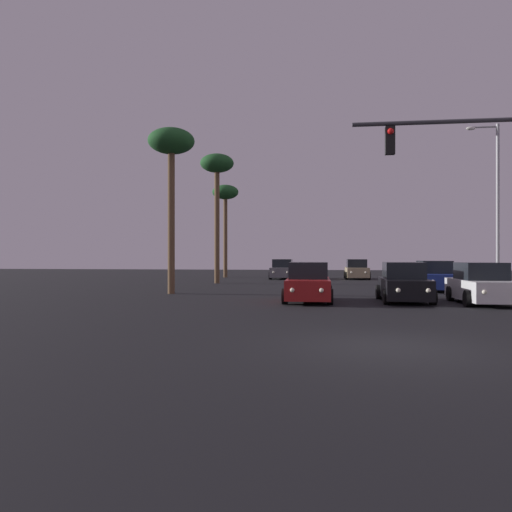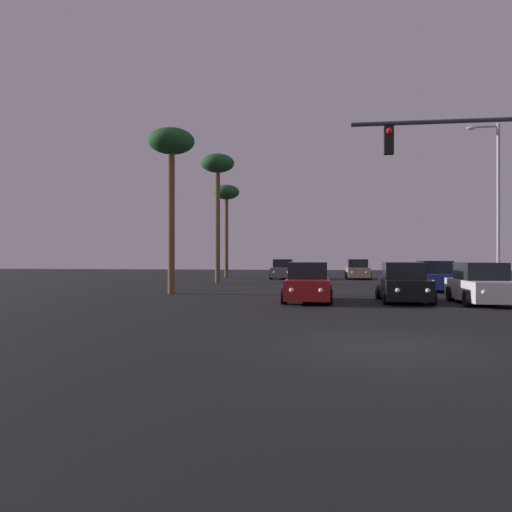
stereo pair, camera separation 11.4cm
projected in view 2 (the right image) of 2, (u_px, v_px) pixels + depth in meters
ground_plane at (387, 347)px, 10.64m from camera, size 120.00×120.00×0.00m
car_tan at (358, 270)px, 42.28m from camera, size 2.04×4.32×1.68m
car_white at (481, 285)px, 20.16m from camera, size 2.04×4.33×1.68m
car_blue at (435, 277)px, 27.77m from camera, size 2.04×4.31×1.68m
car_black at (404, 284)px, 21.14m from camera, size 2.04×4.34×1.68m
car_grey at (283, 270)px, 42.63m from camera, size 2.04×4.32×1.68m
car_red at (308, 284)px, 21.24m from camera, size 2.04×4.32×1.68m
street_lamp at (496, 197)px, 26.97m from camera, size 1.74×0.24×9.00m
palm_tree_near at (171, 150)px, 25.73m from camera, size 2.40×2.40×8.55m
palm_tree_mid at (218, 171)px, 35.60m from camera, size 2.40×2.40×9.25m
palm_tree_far at (226, 197)px, 45.69m from camera, size 2.40×2.40×8.48m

